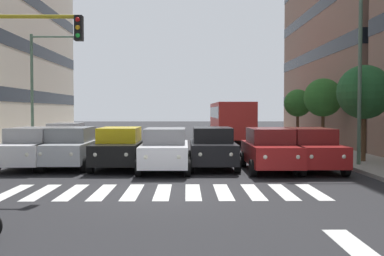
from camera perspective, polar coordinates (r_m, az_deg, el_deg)
name	(u,v)px	position (r m, az deg, el deg)	size (l,w,h in m)	color
ground_plane	(163,192)	(13.88, -3.63, -7.92)	(180.00, 180.00, 0.00)	#262628
crosswalk_markings	(163,192)	(13.88, -3.63, -7.90)	(9.45, 2.80, 0.01)	silver
lane_arrow_0	(353,246)	(9.02, 19.36, -13.56)	(0.50, 2.20, 0.01)	silver
car_0	(311,149)	(19.12, 14.47, -2.53)	(2.02, 4.44, 1.72)	maroon
car_1	(270,149)	(18.65, 9.64, -2.61)	(2.02, 4.44, 1.72)	maroon
car_2	(212,147)	(19.37, 2.53, -2.41)	(2.02, 4.44, 1.72)	black
car_3	(165,149)	(18.42, -3.35, -2.65)	(2.02, 4.44, 1.72)	silver
car_4	(119,148)	(19.48, -8.98, -2.40)	(2.02, 4.44, 1.72)	black
car_5	(71,147)	(20.11, -14.79, -2.31)	(2.02, 4.44, 1.72)	#B2B7BC
car_6	(31,148)	(20.39, -19.25, -2.30)	(2.02, 4.44, 1.72)	silver
car_row2_0	(66,138)	(27.16, -15.37, -1.17)	(2.02, 4.44, 1.72)	silver
bus_behind_traffic	(230,118)	(34.90, 4.79, 1.23)	(2.78, 10.50, 3.00)	red
street_lamp_left	(349,54)	(20.66, 18.82, 8.68)	(3.10, 0.28, 7.66)	#4C6B56
street_lamp_right	(41,79)	(27.46, -18.20, 5.80)	(2.95, 0.28, 6.58)	#4C6B56
street_tree_1	(364,92)	(22.08, 20.54, 4.15)	(2.43, 2.43, 4.32)	#513823
street_tree_2	(323,98)	(28.82, 15.92, 3.62)	(2.31, 2.31, 4.22)	#513823
street_tree_3	(298,103)	(33.62, 12.96, 3.00)	(1.95, 1.95, 3.79)	#513823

